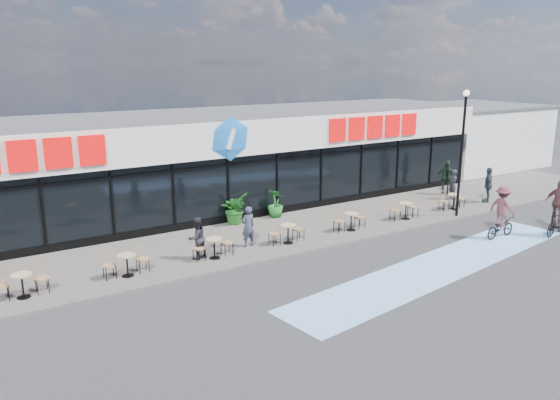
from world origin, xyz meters
The scene contains 23 objects.
ground centered at (0.00, 0.00, 0.00)m, with size 120.00×120.00×0.00m, color #28282B.
sidewalk centered at (0.00, 4.50, 0.05)m, with size 44.00×5.00×0.10m, color #5E5853.
bike_lane centered at (4.00, -1.50, 0.01)m, with size 14.00×2.20×0.01m, color #77A9E0.
building centered at (0.00, 9.93, 2.34)m, with size 30.60×6.57×4.75m.
neighbour_building centered at (20.50, 11.00, 2.06)m, with size 9.20×7.20×4.11m.
lamp_post centered at (9.23, 2.30, 3.42)m, with size 0.28×0.28×5.65m.
bistro_set_1 centered at (-8.82, 3.26, 0.56)m, with size 1.54×0.62×0.90m.
bistro_set_2 centered at (-5.68, 3.26, 0.56)m, with size 1.54×0.62×0.90m.
bistro_set_3 centered at (-2.54, 3.26, 0.56)m, with size 1.54×0.62×0.90m.
bistro_set_4 centered at (0.60, 3.26, 0.56)m, with size 1.54×0.62×0.90m.
bistro_set_5 centered at (3.74, 3.26, 0.56)m, with size 1.54×0.62×0.90m.
bistro_set_6 centered at (6.87, 3.26, 0.56)m, with size 1.54×0.62×0.90m.
bistro_set_7 centered at (10.01, 3.26, 0.56)m, with size 1.54×0.62×0.90m.
potted_plant_left centered at (0.08, 6.65, 0.76)m, with size 1.18×1.02×1.31m, color #1B5719.
potted_plant_mid centered at (2.15, 6.58, 0.73)m, with size 0.71×0.71×1.26m, color #1B6123.
potted_plant_right centered at (0.09, 6.51, 0.70)m, with size 0.66×0.53×1.21m, color #1B601F.
patron_left centered at (-0.87, 3.68, 0.88)m, with size 0.57×0.37×1.56m, color #2C3244.
patron_right centered at (-3.05, 3.50, 0.86)m, with size 0.74×0.57×1.51m, color black.
pedestrian_a centered at (11.53, 4.55, 0.86)m, with size 0.56×0.37×1.53m, color #222129.
pedestrian_b centered at (12.14, 5.49, 1.00)m, with size 1.06×0.44×1.80m, color #1A2E1F.
pedestrian_c centered at (12.57, 3.23, 0.98)m, with size 1.03×0.43×1.76m, color #27343D.
cyclist_a centered at (8.38, -0.60, 0.94)m, with size 1.67×1.12×2.13m.
cyclist_b centered at (10.60, -1.63, 0.95)m, with size 1.83×1.16×2.31m.
Camera 1 is at (-10.41, -13.63, 6.91)m, focal length 35.00 mm.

